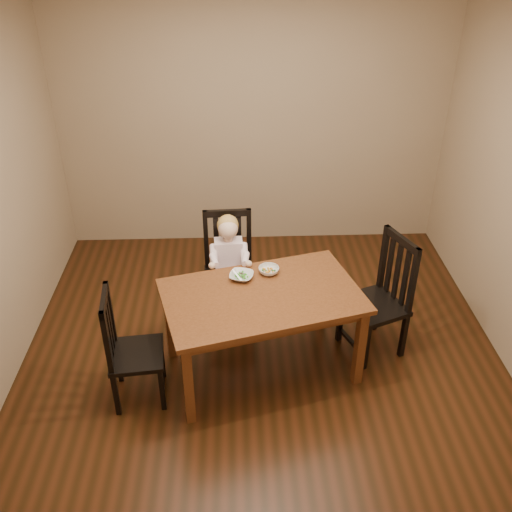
{
  "coord_description": "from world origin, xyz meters",
  "views": [
    {
      "loc": [
        -0.2,
        -3.65,
        3.25
      ],
      "look_at": [
        -0.04,
        0.25,
        0.83
      ],
      "focal_mm": 40.0,
      "sensor_mm": 36.0,
      "label": 1
    }
  ],
  "objects_px": {
    "dining_table": "(262,303)",
    "chair_right": "(380,298)",
    "chair_left": "(129,350)",
    "toddler": "(229,259)",
    "bowl_veg": "(269,270)",
    "bowl_peas": "(241,276)",
    "chair_child": "(229,270)"
  },
  "relations": [
    {
      "from": "dining_table",
      "to": "bowl_veg",
      "type": "relative_size",
      "value": 10.09
    },
    {
      "from": "dining_table",
      "to": "toddler",
      "type": "xyz_separation_m",
      "value": [
        -0.25,
        0.68,
        -0.03
      ]
    },
    {
      "from": "chair_child",
      "to": "dining_table",
      "type": "bearing_deg",
      "value": 106.34
    },
    {
      "from": "bowl_peas",
      "to": "bowl_veg",
      "type": "height_order",
      "value": "bowl_veg"
    },
    {
      "from": "toddler",
      "to": "bowl_veg",
      "type": "height_order",
      "value": "toddler"
    },
    {
      "from": "chair_left",
      "to": "toddler",
      "type": "bearing_deg",
      "value": 136.03
    },
    {
      "from": "chair_right",
      "to": "toddler",
      "type": "height_order",
      "value": "chair_right"
    },
    {
      "from": "chair_left",
      "to": "dining_table",
      "type": "bearing_deg",
      "value": 98.88
    },
    {
      "from": "chair_right",
      "to": "bowl_peas",
      "type": "distance_m",
      "value": 1.16
    },
    {
      "from": "dining_table",
      "to": "bowl_veg",
      "type": "xyz_separation_m",
      "value": [
        0.07,
        0.29,
        0.11
      ]
    },
    {
      "from": "chair_child",
      "to": "bowl_veg",
      "type": "height_order",
      "value": "chair_child"
    },
    {
      "from": "chair_child",
      "to": "bowl_veg",
      "type": "relative_size",
      "value": 6.18
    },
    {
      "from": "toddler",
      "to": "chair_left",
      "type": "bearing_deg",
      "value": 49.16
    },
    {
      "from": "dining_table",
      "to": "chair_right",
      "type": "relative_size",
      "value": 1.58
    },
    {
      "from": "chair_child",
      "to": "bowl_peas",
      "type": "height_order",
      "value": "chair_child"
    },
    {
      "from": "chair_right",
      "to": "toddler",
      "type": "distance_m",
      "value": 1.32
    },
    {
      "from": "chair_right",
      "to": "bowl_peas",
      "type": "xyz_separation_m",
      "value": [
        -1.13,
        -0.02,
        0.26
      ]
    },
    {
      "from": "chair_right",
      "to": "bowl_veg",
      "type": "xyz_separation_m",
      "value": [
        -0.92,
        0.05,
        0.26
      ]
    },
    {
      "from": "toddler",
      "to": "chair_right",
      "type": "bearing_deg",
      "value": 157.09
    },
    {
      "from": "dining_table",
      "to": "chair_right",
      "type": "height_order",
      "value": "chair_right"
    },
    {
      "from": "chair_child",
      "to": "bowl_peas",
      "type": "distance_m",
      "value": 0.59
    },
    {
      "from": "chair_left",
      "to": "toddler",
      "type": "relative_size",
      "value": 1.73
    },
    {
      "from": "dining_table",
      "to": "toddler",
      "type": "height_order",
      "value": "toddler"
    },
    {
      "from": "dining_table",
      "to": "toddler",
      "type": "distance_m",
      "value": 0.73
    },
    {
      "from": "bowl_peas",
      "to": "bowl_veg",
      "type": "xyz_separation_m",
      "value": [
        0.22,
        0.07,
        0.0
      ]
    },
    {
      "from": "toddler",
      "to": "bowl_veg",
      "type": "relative_size",
      "value": 3.33
    },
    {
      "from": "chair_child",
      "to": "toddler",
      "type": "bearing_deg",
      "value": 90.0
    },
    {
      "from": "bowl_veg",
      "to": "dining_table",
      "type": "bearing_deg",
      "value": -103.2
    },
    {
      "from": "toddler",
      "to": "bowl_peas",
      "type": "height_order",
      "value": "toddler"
    },
    {
      "from": "bowl_veg",
      "to": "bowl_peas",
      "type": "bearing_deg",
      "value": -162.63
    },
    {
      "from": "dining_table",
      "to": "toddler",
      "type": "relative_size",
      "value": 3.03
    },
    {
      "from": "toddler",
      "to": "bowl_peas",
      "type": "relative_size",
      "value": 2.97
    }
  ]
}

